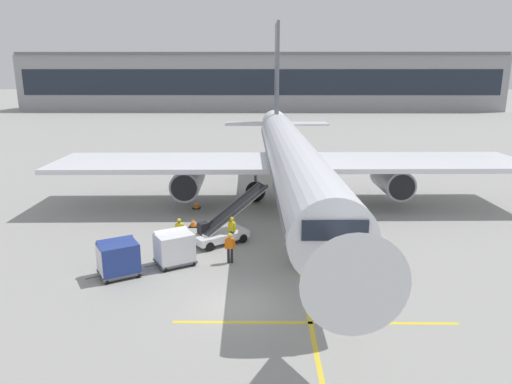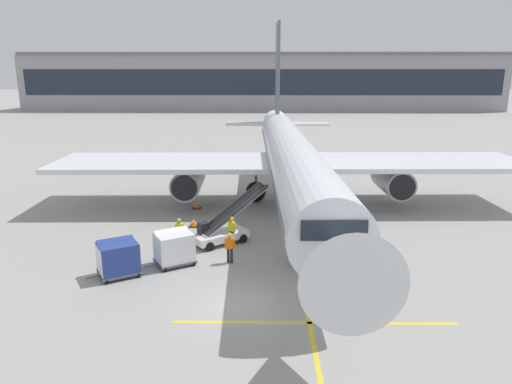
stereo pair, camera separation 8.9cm
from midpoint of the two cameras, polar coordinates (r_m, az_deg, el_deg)
name	(u,v)px [view 1 (the left image)]	position (r m, az deg, el deg)	size (l,w,h in m)	color
ground_plane	(237,305)	(21.58, -2.48, -13.71)	(600.00, 600.00, 0.00)	gray
parked_airplane	(290,157)	(36.37, 4.14, 4.35)	(36.68, 46.30, 15.74)	silver
belt_loader	(223,228)	(28.65, -4.19, -4.49)	(4.86, 4.06, 3.38)	silver
baggage_cart_lead	(174,247)	(25.77, -10.15, -6.68)	(2.75, 2.39, 1.91)	#515156
baggage_cart_second	(118,257)	(25.04, -16.70, -7.72)	(2.75, 2.39, 1.91)	#515156
ground_crew_by_loader	(180,230)	(28.38, -9.47, -4.66)	(0.57, 0.28, 1.74)	black
ground_crew_by_carts	(230,246)	(25.59, -3.32, -6.62)	(0.57, 0.26, 1.74)	black
ground_crew_marshaller	(232,229)	(28.31, -3.08, -4.52)	(0.47, 0.42, 1.74)	#333847
safety_cone_engine_keepout	(196,204)	(36.23, -7.41, -1.50)	(0.60, 0.60, 0.68)	black
safety_cone_wingtip	(218,220)	(32.26, -4.77, -3.48)	(0.54, 0.54, 0.61)	black
safety_cone_nose_mark	(193,222)	(31.95, -7.83, -3.73)	(0.56, 0.56, 0.64)	black
apron_guidance_line_lead_in	(288,207)	(36.37, 3.83, -1.88)	(0.20, 110.00, 0.01)	yellow
apron_guidance_line_stop_bar	(315,323)	(20.34, 7.16, -15.67)	(12.00, 0.20, 0.01)	yellow
terminal_building	(261,82)	(137.47, 0.60, 13.38)	(133.23, 18.98, 15.80)	#939399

